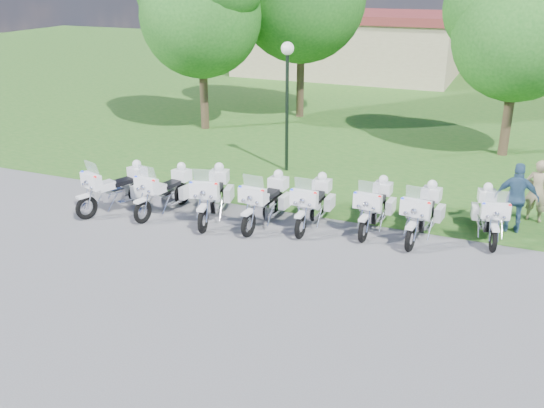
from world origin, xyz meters
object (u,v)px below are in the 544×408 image
at_px(motorcycle_5, 375,205).
at_px(bystander_c, 517,198).
at_px(motorcycle_2, 213,194).
at_px(motorcycle_4, 313,202).
at_px(motorcycle_0, 116,187).
at_px(motorcycle_1, 166,190).
at_px(motorcycle_6, 423,212).
at_px(lamp_post, 287,76).
at_px(bystander_a, 537,191).
at_px(motorcycle_7, 490,214).
at_px(motorcycle_3, 266,200).

bearing_deg(motorcycle_5, bystander_c, -158.29).
distance_m(motorcycle_2, motorcycle_4, 2.89).
bearing_deg(motorcycle_0, motorcycle_1, -144.85).
height_order(motorcycle_4, bystander_c, bystander_c).
distance_m(motorcycle_0, motorcycle_6, 8.84).
relative_size(motorcycle_4, motorcycle_5, 1.00).
bearing_deg(motorcycle_1, motorcycle_0, 24.20).
relative_size(lamp_post, bystander_a, 2.49).
xyz_separation_m(motorcycle_4, lamp_post, (-2.49, 4.30, 2.68)).
relative_size(motorcycle_7, lamp_post, 0.51).
relative_size(motorcycle_7, bystander_a, 1.27).
distance_m(motorcycle_4, motorcycle_5, 1.70).
height_order(motorcycle_3, motorcycle_4, motorcycle_3).
bearing_deg(motorcycle_4, bystander_c, -162.17).
height_order(motorcycle_0, motorcycle_5, motorcycle_0).
bearing_deg(bystander_a, motorcycle_0, 31.06).
xyz_separation_m(motorcycle_6, bystander_a, (2.76, 2.34, 0.20)).
bearing_deg(motorcycle_7, motorcycle_3, 2.33).
bearing_deg(motorcycle_0, bystander_a, -141.56).
xyz_separation_m(motorcycle_0, motorcycle_6, (8.71, 1.50, 0.00)).
xyz_separation_m(motorcycle_5, motorcycle_6, (1.31, -0.06, 0.02)).
xyz_separation_m(motorcycle_4, motorcycle_6, (2.95, 0.36, 0.02)).
bearing_deg(motorcycle_6, motorcycle_3, 16.15).
bearing_deg(lamp_post, bystander_a, -11.02).
height_order(motorcycle_1, motorcycle_5, motorcycle_1).
height_order(motorcycle_4, motorcycle_5, motorcycle_4).
distance_m(motorcycle_3, bystander_a, 7.63).
xyz_separation_m(motorcycle_1, motorcycle_5, (5.96, 1.17, -0.00)).
distance_m(motorcycle_1, motorcycle_6, 7.35).
height_order(motorcycle_3, bystander_a, bystander_a).
xyz_separation_m(motorcycle_2, motorcycle_4, (2.82, 0.63, -0.05)).
xyz_separation_m(motorcycle_2, motorcycle_7, (7.41, 1.69, -0.07)).
height_order(motorcycle_2, motorcycle_6, motorcycle_2).
xyz_separation_m(motorcycle_6, bystander_c, (2.25, 1.31, 0.27)).
height_order(motorcycle_2, bystander_c, bystander_c).
bearing_deg(motorcycle_7, lamp_post, -36.37).
height_order(motorcycle_5, motorcycle_7, motorcycle_5).
distance_m(motorcycle_0, motorcycle_4, 5.88).
height_order(motorcycle_0, motorcycle_4, motorcycle_0).
distance_m(motorcycle_5, lamp_post, 6.27).
height_order(lamp_post, bystander_a, lamp_post).
height_order(motorcycle_6, motorcycle_7, motorcycle_6).
distance_m(motorcycle_6, bystander_a, 3.63).
xyz_separation_m(motorcycle_3, lamp_post, (-1.23, 4.71, 2.66)).
bearing_deg(motorcycle_5, motorcycle_2, 15.65).
xyz_separation_m(motorcycle_5, bystander_c, (3.55, 1.24, 0.30)).
xyz_separation_m(motorcycle_1, motorcycle_7, (8.90, 1.81, -0.03)).
relative_size(motorcycle_4, bystander_a, 1.34).
height_order(motorcycle_1, motorcycle_4, motorcycle_1).
distance_m(motorcycle_7, bystander_c, 0.92).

